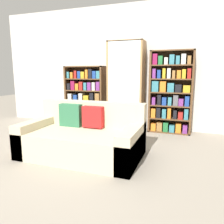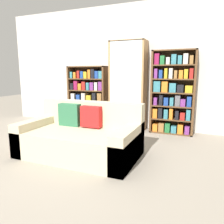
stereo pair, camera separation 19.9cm
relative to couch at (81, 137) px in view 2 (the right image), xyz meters
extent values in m
plane|color=gray|center=(-0.01, -0.43, -0.27)|extent=(16.00, 16.00, 0.00)
cube|color=beige|center=(-0.01, 1.97, 1.08)|extent=(6.12, 0.06, 2.70)
cube|color=beige|center=(0.00, -0.06, -0.07)|extent=(1.75, 0.98, 0.38)
cube|color=beige|center=(0.00, 0.33, 0.31)|extent=(1.75, 0.20, 0.40)
cube|color=beige|center=(-0.77, -0.06, -0.01)|extent=(0.20, 0.98, 0.50)
cube|color=beige|center=(0.78, -0.06, -0.01)|extent=(0.20, 0.98, 0.50)
cube|color=#2D6B47|center=(-0.30, 0.17, 0.30)|extent=(0.36, 0.12, 0.36)
cube|color=red|center=(0.09, 0.17, 0.30)|extent=(0.32, 0.12, 0.32)
cube|color=brown|center=(-1.28, 1.76, 0.42)|extent=(0.04, 0.32, 1.38)
cube|color=brown|center=(-0.38, 1.76, 0.42)|extent=(0.04, 0.32, 1.38)
cube|color=brown|center=(-0.83, 1.76, 1.10)|extent=(0.95, 0.32, 0.02)
cube|color=brown|center=(-0.83, 1.76, -0.25)|extent=(0.95, 0.32, 0.02)
cube|color=brown|center=(-0.83, 1.92, 0.42)|extent=(0.95, 0.01, 1.38)
cube|color=brown|center=(-0.83, 1.76, 0.02)|extent=(0.87, 0.32, 0.02)
cube|color=brown|center=(-0.83, 1.76, 0.29)|extent=(0.87, 0.32, 0.02)
cube|color=brown|center=(-0.83, 1.76, 0.56)|extent=(0.87, 0.32, 0.02)
cube|color=brown|center=(-0.83, 1.76, 0.82)|extent=(0.87, 0.32, 0.02)
cube|color=olive|center=(-1.20, 1.75, -0.15)|extent=(0.08, 0.24, 0.18)
cube|color=gold|center=(-1.12, 1.75, -0.15)|extent=(0.06, 0.24, 0.18)
cube|color=black|center=(-1.04, 1.75, -0.15)|extent=(0.07, 0.24, 0.19)
cube|color=#8E1947|center=(-0.95, 1.75, -0.14)|extent=(0.07, 0.24, 0.19)
cube|color=beige|center=(-0.87, 1.75, -0.17)|extent=(0.05, 0.24, 0.14)
cube|color=olive|center=(-0.79, 1.75, -0.17)|extent=(0.08, 0.24, 0.15)
cube|color=#237038|center=(-0.70, 1.75, -0.16)|extent=(0.06, 0.24, 0.17)
cube|color=black|center=(-0.62, 1.75, -0.16)|extent=(0.07, 0.24, 0.17)
cube|color=#237038|center=(-0.53, 1.75, -0.16)|extent=(0.07, 0.24, 0.17)
cube|color=#8E1947|center=(-0.45, 1.75, -0.16)|extent=(0.06, 0.24, 0.16)
cube|color=black|center=(-1.17, 1.75, 0.12)|extent=(0.14, 0.24, 0.17)
cube|color=#7A3384|center=(-1.00, 1.75, 0.13)|extent=(0.13, 0.24, 0.19)
cube|color=orange|center=(-0.83, 1.75, 0.14)|extent=(0.11, 0.24, 0.21)
cube|color=olive|center=(-0.66, 1.75, 0.12)|extent=(0.14, 0.24, 0.17)
cube|color=teal|center=(-0.49, 1.75, 0.13)|extent=(0.13, 0.24, 0.20)
cube|color=beige|center=(-1.18, 1.75, 0.39)|extent=(0.10, 0.24, 0.18)
cube|color=#1E4293|center=(-1.04, 1.75, 0.38)|extent=(0.09, 0.24, 0.15)
cube|color=beige|center=(-0.90, 1.75, 0.40)|extent=(0.09, 0.24, 0.19)
cube|color=gold|center=(-0.76, 1.75, 0.38)|extent=(0.12, 0.24, 0.15)
cube|color=black|center=(-0.62, 1.75, 0.41)|extent=(0.09, 0.24, 0.21)
cube|color=olive|center=(-0.48, 1.75, 0.41)|extent=(0.10, 0.24, 0.21)
cube|color=black|center=(-1.20, 1.75, 0.64)|extent=(0.08, 0.24, 0.15)
cube|color=#8E1947|center=(-1.09, 1.75, 0.67)|extent=(0.09, 0.24, 0.21)
cube|color=orange|center=(-0.99, 1.75, 0.64)|extent=(0.08, 0.24, 0.15)
cube|color=#AD231E|center=(-0.88, 1.75, 0.67)|extent=(0.09, 0.24, 0.19)
cube|color=teal|center=(-0.77, 1.75, 0.66)|extent=(0.07, 0.24, 0.17)
cube|color=#7A3384|center=(-0.67, 1.75, 0.66)|extent=(0.09, 0.24, 0.18)
cube|color=beige|center=(-0.56, 1.75, 0.66)|extent=(0.07, 0.24, 0.18)
cube|color=#7A3384|center=(-0.46, 1.75, 0.67)|extent=(0.09, 0.24, 0.20)
cube|color=teal|center=(-1.20, 1.75, 0.91)|extent=(0.06, 0.24, 0.15)
cube|color=orange|center=(-1.11, 1.75, 0.91)|extent=(0.06, 0.24, 0.14)
cube|color=#AD231E|center=(-1.01, 1.75, 0.93)|extent=(0.06, 0.24, 0.18)
cube|color=#1E4293|center=(-0.92, 1.75, 0.92)|extent=(0.07, 0.24, 0.16)
cube|color=gold|center=(-0.83, 1.75, 0.91)|extent=(0.08, 0.24, 0.15)
cube|color=orange|center=(-0.73, 1.75, 0.94)|extent=(0.06, 0.24, 0.20)
cube|color=black|center=(-0.64, 1.75, 0.94)|extent=(0.08, 0.24, 0.21)
cube|color=#1E4293|center=(-0.54, 1.75, 0.92)|extent=(0.08, 0.24, 0.17)
cube|color=teal|center=(-0.45, 1.75, 0.92)|extent=(0.08, 0.24, 0.17)
cube|color=#AD7F4C|center=(-0.20, 1.74, 0.68)|extent=(0.04, 0.36, 1.89)
cube|color=#AD7F4C|center=(0.53, 1.74, 0.68)|extent=(0.04, 0.36, 1.89)
cube|color=#AD7F4C|center=(0.16, 1.74, 1.62)|extent=(0.77, 0.36, 0.02)
cube|color=#AD7F4C|center=(0.16, 1.74, -0.25)|extent=(0.77, 0.36, 0.02)
cube|color=#AD7F4C|center=(0.16, 1.92, 0.68)|extent=(0.77, 0.01, 1.89)
cube|color=silver|center=(0.16, 1.57, 0.68)|extent=(0.69, 0.01, 1.87)
cube|color=#AD7F4C|center=(0.16, 1.74, 0.13)|extent=(0.69, 0.32, 0.02)
cube|color=#AD7F4C|center=(0.16, 1.74, 0.50)|extent=(0.69, 0.32, 0.02)
cube|color=#AD7F4C|center=(0.16, 1.74, 0.87)|extent=(0.69, 0.32, 0.02)
cube|color=#AD7F4C|center=(0.16, 1.74, 1.23)|extent=(0.69, 0.32, 0.02)
cylinder|color=silver|center=(-0.08, 1.73, -0.20)|extent=(0.01, 0.01, 0.09)
cone|color=silver|center=(-0.08, 1.73, -0.10)|extent=(0.09, 0.09, 0.11)
cylinder|color=silver|center=(0.08, 1.73, -0.20)|extent=(0.01, 0.01, 0.09)
cone|color=silver|center=(0.08, 1.73, -0.10)|extent=(0.09, 0.09, 0.11)
cylinder|color=silver|center=(0.25, 1.72, -0.20)|extent=(0.01, 0.01, 0.09)
cone|color=silver|center=(0.25, 1.72, -0.10)|extent=(0.09, 0.09, 0.11)
cylinder|color=silver|center=(0.41, 1.75, -0.20)|extent=(0.01, 0.01, 0.09)
cone|color=silver|center=(0.41, 1.75, -0.10)|extent=(0.09, 0.09, 0.11)
cylinder|color=silver|center=(-0.10, 1.73, 0.17)|extent=(0.01, 0.01, 0.07)
cone|color=silver|center=(-0.10, 1.73, 0.25)|extent=(0.08, 0.08, 0.08)
cylinder|color=silver|center=(0.00, 1.74, 0.17)|extent=(0.01, 0.01, 0.07)
cone|color=silver|center=(0.00, 1.74, 0.25)|extent=(0.08, 0.08, 0.08)
cylinder|color=silver|center=(0.11, 1.74, 0.17)|extent=(0.01, 0.01, 0.07)
cone|color=silver|center=(0.11, 1.74, 0.25)|extent=(0.08, 0.08, 0.08)
cylinder|color=silver|center=(0.22, 1.75, 0.17)|extent=(0.01, 0.01, 0.07)
cone|color=silver|center=(0.22, 1.75, 0.25)|extent=(0.08, 0.08, 0.08)
cylinder|color=silver|center=(0.33, 1.75, 0.17)|extent=(0.01, 0.01, 0.07)
cone|color=silver|center=(0.33, 1.75, 0.25)|extent=(0.08, 0.08, 0.08)
cylinder|color=silver|center=(0.43, 1.73, 0.17)|extent=(0.01, 0.01, 0.07)
cone|color=silver|center=(0.43, 1.73, 0.25)|extent=(0.08, 0.08, 0.08)
cylinder|color=silver|center=(-0.08, 1.75, 0.54)|extent=(0.01, 0.01, 0.07)
cone|color=silver|center=(-0.08, 1.75, 0.62)|extent=(0.09, 0.09, 0.08)
cylinder|color=silver|center=(0.08, 1.73, 0.54)|extent=(0.01, 0.01, 0.07)
cone|color=silver|center=(0.08, 1.73, 0.62)|extent=(0.09, 0.09, 0.08)
cylinder|color=silver|center=(0.25, 1.75, 0.54)|extent=(0.01, 0.01, 0.07)
cone|color=silver|center=(0.25, 1.75, 0.62)|extent=(0.09, 0.09, 0.08)
cylinder|color=silver|center=(0.41, 1.76, 0.54)|extent=(0.01, 0.01, 0.07)
cone|color=silver|center=(0.41, 1.76, 0.62)|extent=(0.09, 0.09, 0.08)
cylinder|color=silver|center=(-0.09, 1.74, 0.91)|extent=(0.01, 0.01, 0.07)
cone|color=silver|center=(-0.09, 1.74, 0.99)|extent=(0.09, 0.09, 0.09)
cylinder|color=silver|center=(0.04, 1.73, 0.91)|extent=(0.01, 0.01, 0.07)
cone|color=silver|center=(0.04, 1.73, 0.99)|extent=(0.09, 0.09, 0.09)
cylinder|color=silver|center=(0.16, 1.75, 0.91)|extent=(0.01, 0.01, 0.07)
cone|color=silver|center=(0.16, 1.75, 0.99)|extent=(0.09, 0.09, 0.09)
cylinder|color=silver|center=(0.29, 1.75, 0.91)|extent=(0.01, 0.01, 0.07)
cone|color=silver|center=(0.29, 1.75, 0.99)|extent=(0.09, 0.09, 0.09)
cylinder|color=silver|center=(0.42, 1.74, 0.91)|extent=(0.01, 0.01, 0.07)
cone|color=silver|center=(0.42, 1.74, 0.99)|extent=(0.09, 0.09, 0.09)
cylinder|color=silver|center=(-0.09, 1.73, 1.29)|extent=(0.01, 0.01, 0.08)
cone|color=silver|center=(-0.09, 1.73, 1.38)|extent=(0.09, 0.09, 0.10)
cylinder|color=silver|center=(0.04, 1.75, 1.29)|extent=(0.01, 0.01, 0.08)
cone|color=silver|center=(0.04, 1.75, 1.38)|extent=(0.09, 0.09, 0.10)
cylinder|color=silver|center=(0.16, 1.73, 1.29)|extent=(0.01, 0.01, 0.08)
cone|color=silver|center=(0.16, 1.73, 1.38)|extent=(0.09, 0.09, 0.10)
cylinder|color=silver|center=(0.29, 1.74, 1.29)|extent=(0.01, 0.01, 0.08)
cone|color=silver|center=(0.29, 1.74, 1.38)|extent=(0.09, 0.09, 0.10)
cylinder|color=silver|center=(0.42, 1.73, 1.29)|extent=(0.01, 0.01, 0.08)
cone|color=silver|center=(0.42, 1.73, 1.38)|extent=(0.09, 0.09, 0.10)
cube|color=brown|center=(0.70, 1.76, 0.57)|extent=(0.04, 0.32, 1.67)
cube|color=brown|center=(1.52, 1.76, 0.57)|extent=(0.04, 0.32, 1.67)
cube|color=brown|center=(1.11, 1.76, 1.40)|extent=(0.86, 0.32, 0.02)
cube|color=brown|center=(1.11, 1.76, -0.25)|extent=(0.86, 0.32, 0.02)
cube|color=brown|center=(1.11, 1.92, 0.57)|extent=(0.86, 0.01, 1.67)
cube|color=brown|center=(1.11, 1.76, 0.03)|extent=(0.78, 0.32, 0.02)
cube|color=brown|center=(1.11, 1.76, 0.30)|extent=(0.78, 0.32, 0.02)
cube|color=brown|center=(1.11, 1.76, 0.57)|extent=(0.78, 0.32, 0.02)
cube|color=brown|center=(1.11, 1.76, 0.84)|extent=(0.78, 0.32, 0.02)
cube|color=brown|center=(1.11, 1.76, 1.11)|extent=(0.78, 0.32, 0.02)
cube|color=orange|center=(0.80, 1.75, -0.17)|extent=(0.10, 0.24, 0.15)
cube|color=olive|center=(0.93, 1.75, -0.15)|extent=(0.11, 0.24, 0.18)
cube|color=#237038|center=(1.05, 1.75, -0.15)|extent=(0.10, 0.24, 0.19)
cube|color=teal|center=(1.18, 1.75, -0.17)|extent=(0.10, 0.24, 0.14)
cube|color=orange|center=(1.30, 1.75, -0.15)|extent=(0.10, 0.24, 0.18)
cube|color=#7A3384|center=(1.43, 1.75, -0.16)|extent=(0.09, 0.24, 0.16)
cube|color=orange|center=(0.79, 1.75, 0.14)|extent=(0.09, 0.24, 0.19)
cube|color=black|center=(0.90, 1.75, 0.15)|extent=(0.08, 0.24, 0.22)
cube|color=teal|center=(1.01, 1.75, 0.14)|extent=(0.08, 0.24, 0.19)
cube|color=orange|center=(1.11, 1.75, 0.15)|extent=(0.07, 0.24, 0.22)
cube|color=black|center=(1.23, 1.75, 0.13)|extent=(0.07, 0.24, 0.18)
cube|color=#AD231E|center=(1.33, 1.75, 0.11)|extent=(0.09, 0.24, 0.15)
cube|color=teal|center=(1.44, 1.75, 0.15)|extent=(0.08, 0.24, 0.22)
cube|color=#7A3384|center=(0.79, 1.75, 0.39)|extent=(0.07, 0.24, 0.15)
cube|color=black|center=(0.90, 1.75, 0.42)|extent=(0.07, 0.24, 0.21)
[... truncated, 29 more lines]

